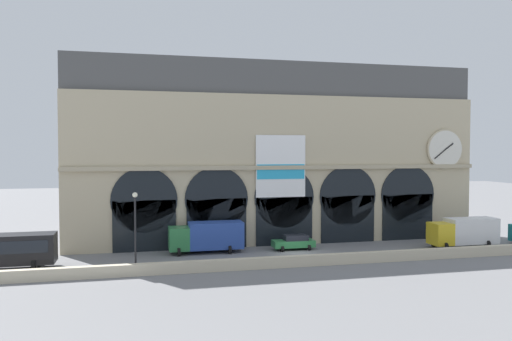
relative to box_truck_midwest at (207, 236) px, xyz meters
name	(u,v)px	position (x,y,z in m)	size (l,w,h in m)	color
ground_plane	(298,254)	(8.83, -2.87, -1.70)	(200.00, 200.00, 0.00)	slate
quay_parapet_wall	(316,260)	(8.83, -7.99, -1.21)	(90.00, 0.70, 0.99)	beige
station_building	(279,156)	(8.86, 4.31, 8.14)	(46.52, 4.77, 20.35)	#BCAD8C
box_truck_midwest	(207,236)	(0.00, 0.00, 0.00)	(7.50, 2.91, 3.12)	#2D7A42
car_center	(294,242)	(9.10, -0.52, -0.90)	(4.40, 2.22, 1.55)	#2D7A42
box_truck_east	(464,231)	(27.32, -3.55, 0.00)	(7.50, 2.91, 3.12)	gold
street_lamp_quayside	(135,222)	(-7.10, -7.19, 2.71)	(0.44, 0.44, 6.90)	black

